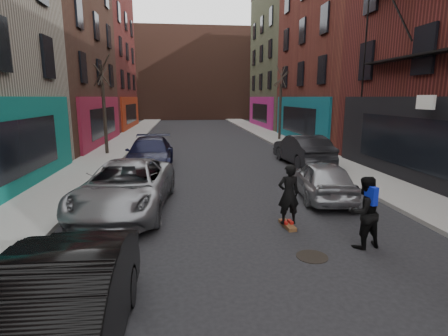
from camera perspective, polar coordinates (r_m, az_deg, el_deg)
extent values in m
cube|color=gray|center=(34.15, -14.56, 5.40)|extent=(2.50, 84.00, 0.13)
cube|color=gray|center=(34.71, 6.43, 5.79)|extent=(2.50, 84.00, 0.13)
cube|color=#41241C|center=(25.16, 32.48, 20.16)|extent=(12.00, 56.00, 16.00)
cube|color=#47281E|center=(59.78, -5.29, 14.83)|extent=(40.00, 10.00, 14.00)
imported|color=black|center=(5.25, -25.74, -21.27)|extent=(1.57, 4.45, 1.47)
imported|color=gray|center=(11.21, -15.71, -2.94)|extent=(2.94, 5.67, 1.53)
imported|color=black|center=(17.37, -12.01, 2.28)|extent=(2.16, 5.31, 1.54)
imported|color=gray|center=(12.62, 15.66, -1.76)|extent=(2.05, 4.13, 1.35)
imported|color=black|center=(18.70, 12.67, 2.95)|extent=(1.94, 4.87, 1.57)
cube|color=brown|center=(9.81, 10.31, -9.15)|extent=(0.29, 0.82, 0.10)
imported|color=black|center=(9.54, 10.50, -4.22)|extent=(0.64, 0.45, 1.65)
imported|color=black|center=(8.79, 21.89, -6.73)|extent=(0.95, 0.81, 1.71)
cube|color=#0D20C1|center=(8.53, 22.90, -4.15)|extent=(0.20, 0.32, 0.42)
cylinder|color=black|center=(8.23, 14.19, -13.83)|extent=(0.85, 0.85, 0.01)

